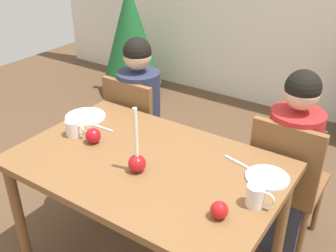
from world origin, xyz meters
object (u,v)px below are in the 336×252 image
person_left_child (140,119)px  apple_near_candle (93,136)px  chair_left (137,128)px  plate_right (267,177)px  chair_right (286,177)px  apple_by_left_plate (219,210)px  plate_left (85,117)px  christmas_tree (130,35)px  dining_table (147,175)px  mug_left (74,128)px  person_right_child (289,167)px  mug_right (256,196)px  candle_centerpiece (137,159)px

person_left_child → apple_near_candle: (0.18, -0.65, 0.22)m
chair_left → plate_right: 1.21m
chair_right → apple_by_left_plate: chair_right is taller
chair_right → apple_near_candle: size_ratio=10.30×
plate_right → plate_left: bearing=-179.2°
apple_by_left_plate → chair_right: bearing=85.8°
christmas_tree → dining_table: bearing=-49.5°
dining_table → chair_left: 0.83m
person_left_child → mug_left: 0.69m
person_left_child → plate_left: bearing=-99.9°
person_right_child → dining_table: bearing=-131.5°
person_left_child → plate_left: 0.49m
chair_right → apple_by_left_plate: (-0.06, -0.78, 0.28)m
person_right_child → mug_right: (0.04, -0.65, 0.23)m
mug_left → apple_near_candle: (0.15, 0.00, -0.00)m
plate_left → mug_left: 0.23m
dining_table → apple_by_left_plate: apple_by_left_plate is taller
chair_left → apple_by_left_plate: bearing=-36.6°
chair_right → plate_left: size_ratio=3.56×
plate_left → chair_left: bearing=79.3°
christmas_tree → mug_left: christmas_tree is taller
plate_right → candle_centerpiece: bearing=-152.0°
chair_right → plate_right: (0.01, -0.40, 0.24)m
person_left_child → mug_left: person_left_child is taller
chair_right → person_right_child: (0.00, 0.03, 0.06)m
chair_right → apple_by_left_plate: 0.83m
plate_left → apple_by_left_plate: 1.19m
dining_table → person_left_child: 0.84m
chair_right → mug_right: 0.69m
person_left_child → mug_right: size_ratio=9.17×
chair_left → chair_right: 1.11m
mug_left → chair_right: bearing=29.9°
dining_table → candle_centerpiece: (0.01, -0.09, 0.15)m
chair_left → mug_right: 1.34m
person_right_child → christmas_tree: (-2.28, 1.36, 0.13)m
person_left_child → apple_by_left_plate: (1.05, -0.81, 0.22)m
dining_table → mug_right: 0.62m
person_right_child → plate_left: 1.28m
plate_right → christmas_tree: bearing=141.9°
chair_right → candle_centerpiece: 0.95m
dining_table → candle_centerpiece: candle_centerpiece is taller
dining_table → candle_centerpiece: bearing=-82.4°
plate_right → apple_by_left_plate: size_ratio=2.73×
mug_left → apple_by_left_plate: 1.03m
christmas_tree → mug_left: size_ratio=10.00×
person_right_child → mug_right: 0.70m
person_right_child → candle_centerpiece: (-0.55, -0.73, 0.25)m
plate_left → mug_right: mug_right is taller
mug_right → apple_near_candle: bearing=179.7°
apple_by_left_plate → mug_right: bearing=58.5°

